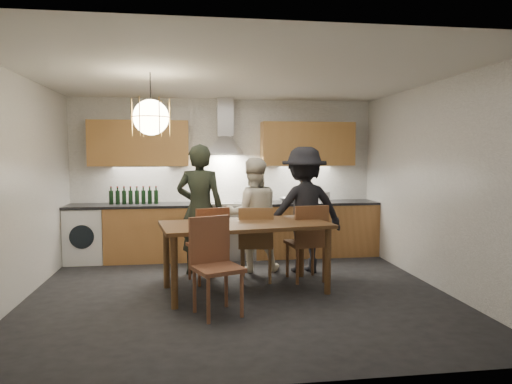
{
  "coord_description": "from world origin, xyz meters",
  "views": [
    {
      "loc": [
        -0.55,
        -5.4,
        1.68
      ],
      "look_at": [
        0.27,
        0.4,
        1.2
      ],
      "focal_mm": 32.0,
      "sensor_mm": 36.0,
      "label": 1
    }
  ],
  "objects": [
    {
      "name": "counter_run",
      "position": [
        0.02,
        1.95,
        0.45
      ],
      "size": [
        5.0,
        0.62,
        0.9
      ],
      "color": "tan",
      "rests_on": "ground"
    },
    {
      "name": "mixing_bowl",
      "position": [
        1.03,
        1.88,
        0.94
      ],
      "size": [
        0.43,
        0.43,
        0.08
      ],
      "primitive_type": "imported",
      "rotation": [
        0.0,
        0.0,
        -0.34
      ],
      "color": "silver",
      "rests_on": "counter_run"
    },
    {
      "name": "room_shell",
      "position": [
        0.0,
        0.0,
        1.71
      ],
      "size": [
        5.02,
        4.52,
        2.61
      ],
      "color": "white",
      "rests_on": "ground"
    },
    {
      "name": "chair_back_right",
      "position": [
        0.96,
        0.38,
        0.59
      ],
      "size": [
        0.52,
        0.52,
        1.02
      ],
      "rotation": [
        0.0,
        0.0,
        3.29
      ],
      "color": "brown",
      "rests_on": "ground"
    },
    {
      "name": "person_right",
      "position": [
        1.03,
        0.9,
        0.9
      ],
      "size": [
        1.24,
        0.81,
        1.79
      ],
      "primitive_type": "imported",
      "rotation": [
        0.0,
        0.0,
        3.27
      ],
      "color": "black",
      "rests_on": "ground"
    },
    {
      "name": "person_left",
      "position": [
        -0.44,
        0.99,
        0.91
      ],
      "size": [
        0.75,
        0.58,
        1.83
      ],
      "primitive_type": "imported",
      "rotation": [
        0.0,
        0.0,
        2.9
      ],
      "color": "black",
      "rests_on": "ground"
    },
    {
      "name": "chair_front",
      "position": [
        -0.33,
        -0.63,
        0.58
      ],
      "size": [
        0.6,
        0.6,
        1.02
      ],
      "rotation": [
        0.0,
        0.0,
        0.37
      ],
      "color": "brown",
      "rests_on": "ground"
    },
    {
      "name": "chair_back_mid",
      "position": [
        0.28,
        0.46,
        0.57
      ],
      "size": [
        0.52,
        0.52,
        1.0
      ],
      "rotation": [
        0.0,
        0.0,
        2.98
      ],
      "color": "brown",
      "rests_on": "ground"
    },
    {
      "name": "person_mid",
      "position": [
        0.32,
        1.08,
        0.82
      ],
      "size": [
        0.8,
        0.63,
        1.63
      ],
      "primitive_type": "imported",
      "rotation": [
        0.0,
        0.0,
        3.15
      ],
      "color": "silver",
      "rests_on": "ground"
    },
    {
      "name": "stock_pot",
      "position": [
        1.63,
        1.97,
        0.98
      ],
      "size": [
        0.25,
        0.25,
        0.15
      ],
      "primitive_type": "cylinder",
      "rotation": [
        0.0,
        0.0,
        -0.17
      ],
      "color": "#B9B9BC",
      "rests_on": "counter_run"
    },
    {
      "name": "wall_fixtures",
      "position": [
        0.0,
        2.07,
        1.87
      ],
      "size": [
        4.3,
        0.54,
        1.1
      ],
      "color": "tan",
      "rests_on": "ground"
    },
    {
      "name": "pendant_lamp",
      "position": [
        -1.0,
        -0.1,
        2.1
      ],
      "size": [
        0.43,
        0.43,
        0.7
      ],
      "color": "black",
      "rests_on": "ground"
    },
    {
      "name": "range_stove",
      "position": [
        0.0,
        1.94,
        0.44
      ],
      "size": [
        0.9,
        0.6,
        0.92
      ],
      "color": "silver",
      "rests_on": "ground"
    },
    {
      "name": "dining_table",
      "position": [
        0.09,
        0.09,
        0.75
      ],
      "size": [
        2.14,
        1.31,
        0.85
      ],
      "rotation": [
        0.0,
        0.0,
        0.16
      ],
      "color": "brown",
      "rests_on": "ground"
    },
    {
      "name": "ground",
      "position": [
        0.0,
        0.0,
        0.0
      ],
      "size": [
        5.0,
        5.0,
        0.0
      ],
      "primitive_type": "plane",
      "color": "black",
      "rests_on": "ground"
    },
    {
      "name": "wine_bottles",
      "position": [
        -1.47,
        1.99,
        1.04
      ],
      "size": [
        0.76,
        0.07,
        0.28
      ],
      "color": "black",
      "rests_on": "counter_run"
    },
    {
      "name": "chair_back_left",
      "position": [
        -0.33,
        0.5,
        0.57
      ],
      "size": [
        0.58,
        0.58,
        1.0
      ],
      "rotation": [
        0.0,
        0.0,
        3.48
      ],
      "color": "brown",
      "rests_on": "ground"
    }
  ]
}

